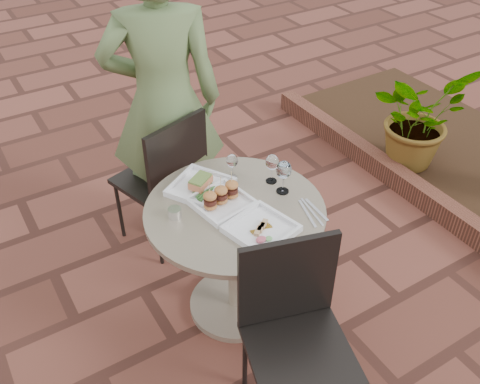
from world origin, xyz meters
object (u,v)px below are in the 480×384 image
plate_salmon (201,186)px  diner (164,103)px  chair_far (167,172)px  plate_sliders (221,199)px  chair_near (294,321)px  plate_tuna (261,229)px  cafe_table (235,245)px

plate_salmon → diner: bearing=81.8°
plate_salmon → chair_far: bearing=88.7°
chair_far → plate_sliders: chair_far is taller
chair_near → diner: diner is taller
chair_far → chair_near: bearing=73.0°
chair_far → plate_tuna: chair_far is taller
diner → plate_tuna: bearing=111.9°
plate_salmon → plate_sliders: 0.16m
diner → plate_tuna: 1.04m
plate_sliders → chair_far: bearing=91.7°
diner → plate_tuna: (0.00, -1.02, -0.19)m
chair_far → plate_salmon: 0.50m
cafe_table → diner: diner is taller
cafe_table → chair_near: chair_near is taller
diner → plate_salmon: 0.62m
chair_far → plate_tuna: bearing=78.3°
plate_sliders → plate_salmon: bearing=100.2°
chair_far → diner: bearing=-136.9°
plate_sliders → cafe_table: bearing=-55.4°
chair_near → cafe_table: bearing=100.0°
chair_near → plate_tuna: chair_near is taller
diner → chair_near: bearing=108.5°
chair_far → diner: (0.07, 0.13, 0.39)m
chair_far → diner: diner is taller
chair_near → plate_tuna: bearing=94.2°
chair_far → diner: size_ratio=0.50×
chair_near → plate_salmon: bearing=106.6°
cafe_table → plate_salmon: bearing=107.8°
cafe_table → chair_far: size_ratio=0.97×
chair_near → diner: size_ratio=0.50×
diner → chair_far: bearing=81.6°
chair_near → plate_sliders: (0.02, 0.66, 0.22)m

